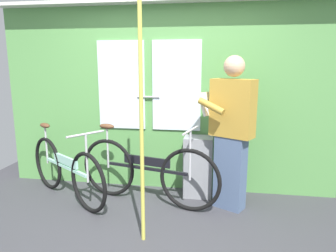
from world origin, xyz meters
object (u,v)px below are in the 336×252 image
bicycle_near_door (146,171)px  handrail_pole (141,118)px  trash_bin_by_wall (198,166)px  bicycle_leaning_behind (66,170)px  passenger_reading_newspaper (231,130)px

bicycle_near_door → handrail_pole: size_ratio=0.75×
bicycle_near_door → trash_bin_by_wall: bearing=42.1°
bicycle_leaning_behind → handrail_pole: handrail_pole is taller
bicycle_leaning_behind → passenger_reading_newspaper: size_ratio=0.81×
passenger_reading_newspaper → trash_bin_by_wall: size_ratio=2.29×
bicycle_near_door → handrail_pole: handrail_pole is taller
trash_bin_by_wall → handrail_pole: size_ratio=0.32×
bicycle_near_door → handrail_pole: 1.11m
bicycle_leaning_behind → passenger_reading_newspaper: (1.91, 0.08, 0.53)m
bicycle_near_door → handrail_pole: bearing=-64.7°
handrail_pole → bicycle_leaning_behind: bearing=146.8°
bicycle_leaning_behind → trash_bin_by_wall: bicycle_leaning_behind is taller
bicycle_leaning_behind → bicycle_near_door: bearing=38.0°
trash_bin_by_wall → passenger_reading_newspaper: bearing=-37.1°
bicycle_leaning_behind → trash_bin_by_wall: 1.58m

